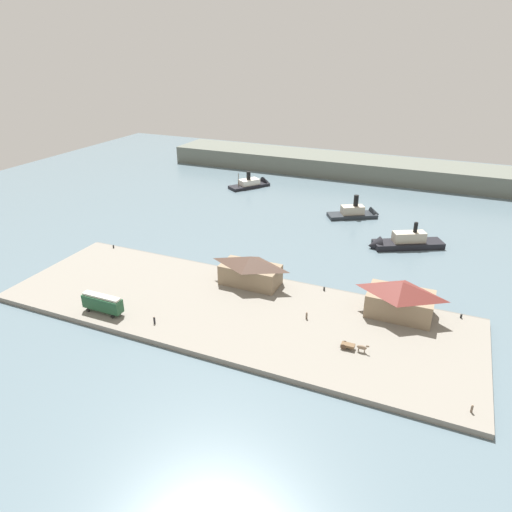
{
  "coord_description": "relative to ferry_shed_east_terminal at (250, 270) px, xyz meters",
  "views": [
    {
      "loc": [
        42.23,
        -104.84,
        57.49
      ],
      "look_at": [
        -5.31,
        4.84,
        2.0
      ],
      "focal_mm": 32.71,
      "sensor_mm": 36.0,
      "label": 1
    }
  ],
  "objects": [
    {
      "name": "ground_plane",
      "position": [
        0.66,
        9.42,
        -5.06
      ],
      "size": [
        320.0,
        320.0,
        0.0
      ],
      "primitive_type": "plane",
      "color": "slate"
    },
    {
      "name": "seawall_edge",
      "position": [
        0.66,
        5.82,
        -4.56
      ],
      "size": [
        110.0,
        0.8,
        1.0
      ],
      "primitive_type": "cube",
      "color": "#666159",
      "rests_on": "ground"
    },
    {
      "name": "horse_cart",
      "position": [
        30.27,
        -17.41,
        -2.93
      ],
      "size": [
        5.6,
        1.44,
        1.87
      ],
      "color": "brown",
      "rests_on": "quay_promenade"
    },
    {
      "name": "mooring_post_center_west",
      "position": [
        18.19,
        3.98,
        -3.41
      ],
      "size": [
        0.44,
        0.44,
        0.9
      ],
      "primitive_type": "cylinder",
      "color": "black",
      "rests_on": "quay_promenade"
    },
    {
      "name": "pedestrian_walking_east",
      "position": [
        52.16,
        -26.61,
        -3.14
      ],
      "size": [
        0.39,
        0.39,
        1.58
      ],
      "color": "#6B5B4C",
      "rests_on": "quay_promenade"
    },
    {
      "name": "quay_promenade",
      "position": [
        0.66,
        -12.58,
        -4.46
      ],
      "size": [
        110.0,
        36.0,
        1.2
      ],
      "primitive_type": "cube",
      "color": "gray",
      "rests_on": "ground"
    },
    {
      "name": "pedestrian_near_west_shed",
      "position": [
        18.16,
        -10.1,
        -3.07
      ],
      "size": [
        0.43,
        0.43,
        1.73
      ],
      "color": "#6B5B4C",
      "rests_on": "quay_promenade"
    },
    {
      "name": "ferry_shed_east_terminal",
      "position": [
        0.0,
        0.0,
        0.0
      ],
      "size": [
        15.07,
        7.83,
        7.61
      ],
      "color": "#847056",
      "rests_on": "quay_promenade"
    },
    {
      "name": "mooring_post_west",
      "position": [
        -46.62,
        4.22,
        -3.41
      ],
      "size": [
        0.44,
        0.44,
        0.9
      ],
      "primitive_type": "cylinder",
      "color": "black",
      "rests_on": "quay_promenade"
    },
    {
      "name": "street_tram",
      "position": [
        -24.94,
        -25.98,
        -1.27
      ],
      "size": [
        9.86,
        2.58,
        4.46
      ],
      "color": "#1E4C2D",
      "rests_on": "quay_promenade"
    },
    {
      "name": "pedestrian_at_waters_edge",
      "position": [
        -11.78,
        -25.1,
        -3.06
      ],
      "size": [
        0.44,
        0.44,
        1.76
      ],
      "color": "#232328",
      "rests_on": "quay_promenade"
    },
    {
      "name": "mooring_post_center_east",
      "position": [
        49.69,
        3.91,
        -3.41
      ],
      "size": [
        0.44,
        0.44,
        0.9
      ],
      "primitive_type": "cylinder",
      "color": "black",
      "rests_on": "quay_promenade"
    },
    {
      "name": "ferry_shed_west_terminal",
      "position": [
        36.63,
        -0.01,
        0.31
      ],
      "size": [
        14.54,
        9.49,
        8.21
      ],
      "color": "#847056",
      "rests_on": "quay_promenade"
    },
    {
      "name": "far_headland",
      "position": [
        0.66,
        119.42,
        -1.06
      ],
      "size": [
        180.0,
        24.0,
        8.0
      ],
      "primitive_type": "cube",
      "color": "#60665B",
      "rests_on": "ground"
    },
    {
      "name": "ferry_moored_west",
      "position": [
        -35.55,
        83.69,
        -3.83
      ],
      "size": [
        15.8,
        19.02,
        9.1
      ],
      "color": "black",
      "rests_on": "ground"
    },
    {
      "name": "ferry_approaching_west",
      "position": [
        31.37,
        41.45,
        -3.5
      ],
      "size": [
        22.88,
        15.79,
        9.72
      ],
      "color": "black",
      "rests_on": "ground"
    },
    {
      "name": "ferry_mid_harbor",
      "position": [
        14.06,
        63.44,
        -3.66
      ],
      "size": [
        18.96,
        14.48,
        10.18
      ],
      "color": "#23282D",
      "rests_on": "ground"
    }
  ]
}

